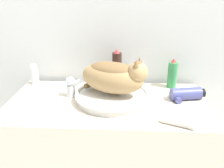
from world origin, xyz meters
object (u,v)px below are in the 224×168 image
cat (114,76)px  spray_bottle_trigger (172,74)px  cream_tube (178,123)px  hair_dryer (185,94)px  faucet (73,85)px  hairspray_can_black (117,69)px  deodorant_stick (34,74)px

cat → spray_bottle_trigger: bearing=50.4°
cat → spray_bottle_trigger: size_ratio=2.07×
cream_tube → hair_dryer: 0.27m
spray_bottle_trigger → cream_tube: 0.42m
faucet → spray_bottle_trigger: size_ratio=0.78×
hairspray_can_black → hair_dryer: bearing=-24.5°
faucet → cream_tube: bearing=-18.8°
faucet → hair_dryer: 0.57m
faucet → spray_bottle_trigger: spray_bottle_trigger is taller
deodorant_stick → hairspray_can_black: bearing=-0.0°
cat → hairspray_can_black: 0.19m
cream_tube → spray_bottle_trigger: bearing=84.0°
deodorant_stick → hairspray_can_black: size_ratio=0.58×
spray_bottle_trigger → hair_dryer: bearing=-76.0°
faucet → spray_bottle_trigger: bearing=25.4°
hairspray_can_black → hair_dryer: 0.39m
faucet → hairspray_can_black: bearing=44.1°
cream_tube → hair_dryer: (0.08, 0.25, 0.02)m
faucet → spray_bottle_trigger: 0.55m
hairspray_can_black → cream_tube: bearing=-57.2°
faucet → cream_tube: size_ratio=0.97×
faucet → cream_tube: 0.56m
faucet → hairspray_can_black: hairspray_can_black is taller
faucet → hairspray_can_black: size_ratio=0.61×
cream_tube → hair_dryer: hair_dryer is taller
hairspray_can_black → hair_dryer: size_ratio=1.23×
faucet → deodorant_stick: size_ratio=1.05×
cat → faucet: size_ratio=2.64×
spray_bottle_trigger → cream_tube: bearing=-96.0°
deodorant_stick → spray_bottle_trigger: (0.79, 0.00, 0.01)m
spray_bottle_trigger → cream_tube: (-0.04, -0.41, -0.06)m
cat → cream_tube: size_ratio=2.57×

